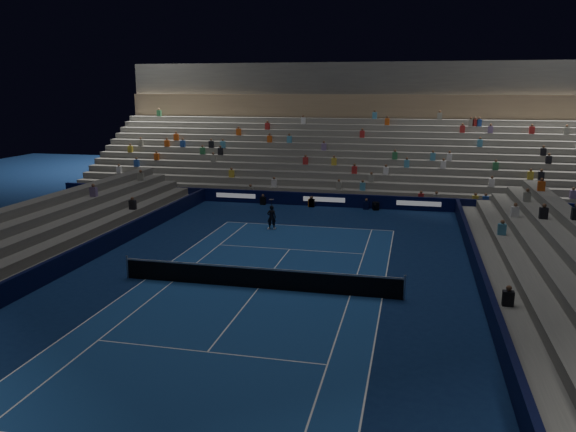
% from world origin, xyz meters
% --- Properties ---
extents(ground, '(90.00, 90.00, 0.00)m').
position_xyz_m(ground, '(0.00, 0.00, 0.00)').
color(ground, '#0B1E47').
rests_on(ground, ground).
extents(court_surface, '(10.97, 23.77, 0.01)m').
position_xyz_m(court_surface, '(0.00, 0.00, 0.01)').
color(court_surface, navy).
rests_on(court_surface, ground).
extents(sponsor_barrier_far, '(44.00, 0.25, 1.00)m').
position_xyz_m(sponsor_barrier_far, '(0.00, 18.50, 0.50)').
color(sponsor_barrier_far, black).
rests_on(sponsor_barrier_far, ground).
extents(sponsor_barrier_east, '(0.25, 37.00, 1.00)m').
position_xyz_m(sponsor_barrier_east, '(9.70, 0.00, 0.50)').
color(sponsor_barrier_east, black).
rests_on(sponsor_barrier_east, ground).
extents(sponsor_barrier_west, '(0.25, 37.00, 1.00)m').
position_xyz_m(sponsor_barrier_west, '(-9.70, 0.00, 0.50)').
color(sponsor_barrier_west, black).
rests_on(sponsor_barrier_west, ground).
extents(grandstand_main, '(44.00, 15.20, 11.20)m').
position_xyz_m(grandstand_main, '(0.00, 27.90, 3.38)').
color(grandstand_main, slate).
rests_on(grandstand_main, ground).
extents(grandstand_west, '(5.00, 37.00, 2.50)m').
position_xyz_m(grandstand_west, '(-13.17, 0.00, 0.92)').
color(grandstand_west, '#60605C').
rests_on(grandstand_west, ground).
extents(tennis_net, '(12.90, 0.10, 1.10)m').
position_xyz_m(tennis_net, '(0.00, 0.00, 0.50)').
color(tennis_net, '#B2B2B7').
rests_on(tennis_net, ground).
extents(tennis_player, '(0.64, 0.50, 1.56)m').
position_xyz_m(tennis_player, '(-2.12, 10.65, 0.78)').
color(tennis_player, black).
rests_on(tennis_player, ground).
extents(broadcast_camera, '(0.57, 0.94, 0.57)m').
position_xyz_m(broadcast_camera, '(3.91, 18.00, 0.30)').
color(broadcast_camera, black).
rests_on(broadcast_camera, ground).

